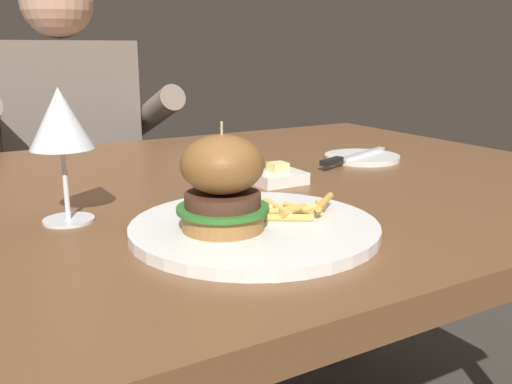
% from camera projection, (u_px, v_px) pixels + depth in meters
% --- Properties ---
extents(dining_table, '(1.42, 1.00, 0.74)m').
position_uv_depth(dining_table, '(208.00, 227.00, 0.98)').
color(dining_table, brown).
rests_on(dining_table, ground).
extents(main_plate, '(0.31, 0.31, 0.01)m').
position_uv_depth(main_plate, '(254.00, 228.00, 0.71)').
color(main_plate, white).
rests_on(main_plate, dining_table).
extents(burger_sandwich, '(0.11, 0.11, 0.13)m').
position_uv_depth(burger_sandwich, '(222.00, 183.00, 0.67)').
color(burger_sandwich, '#9E6B38').
rests_on(burger_sandwich, main_plate).
extents(fries_pile, '(0.13, 0.09, 0.02)m').
position_uv_depth(fries_pile, '(295.00, 209.00, 0.73)').
color(fries_pile, '#E0B251').
rests_on(fries_pile, main_plate).
extents(wine_glass, '(0.08, 0.08, 0.18)m').
position_uv_depth(wine_glass, '(60.00, 122.00, 0.72)').
color(wine_glass, silver).
rests_on(wine_glass, dining_table).
extents(bread_plate, '(0.15, 0.15, 0.01)m').
position_uv_depth(bread_plate, '(362.00, 157.00, 1.16)').
color(bread_plate, white).
rests_on(bread_plate, dining_table).
extents(table_knife, '(0.22, 0.09, 0.01)m').
position_uv_depth(table_knife, '(349.00, 157.00, 1.12)').
color(table_knife, silver).
rests_on(table_knife, bread_plate).
extents(butter_dish, '(0.08, 0.07, 0.04)m').
position_uv_depth(butter_dish, '(278.00, 177.00, 0.96)').
color(butter_dish, white).
rests_on(butter_dish, dining_table).
extents(diner_person, '(0.51, 0.36, 1.18)m').
position_uv_depth(diner_person, '(73.00, 192.00, 1.62)').
color(diner_person, '#282833').
rests_on(diner_person, ground).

